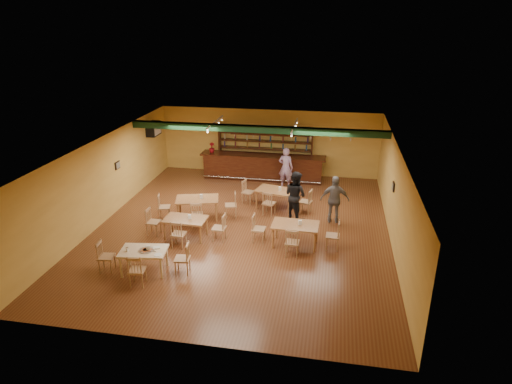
% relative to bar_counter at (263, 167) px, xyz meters
% --- Properties ---
extents(floor, '(12.00, 12.00, 0.00)m').
position_rel_bar_counter_xyz_m(floor, '(0.13, -5.15, -0.56)').
color(floor, brown).
rests_on(floor, ground).
extents(ceiling_beam, '(10.00, 0.30, 0.25)m').
position_rel_bar_counter_xyz_m(ceiling_beam, '(0.13, -2.35, 2.31)').
color(ceiling_beam, black).
rests_on(ceiling_beam, ceiling).
extents(track_rail_left, '(0.05, 2.50, 0.05)m').
position_rel_bar_counter_xyz_m(track_rail_left, '(-1.67, -1.75, 2.38)').
color(track_rail_left, silver).
rests_on(track_rail_left, ceiling).
extents(track_rail_right, '(0.05, 2.50, 0.05)m').
position_rel_bar_counter_xyz_m(track_rail_right, '(1.53, -1.75, 2.38)').
color(track_rail_right, silver).
rests_on(track_rail_right, ceiling).
extents(ac_unit, '(0.34, 0.70, 0.48)m').
position_rel_bar_counter_xyz_m(ac_unit, '(-4.67, -0.95, 1.79)').
color(ac_unit, silver).
rests_on(ac_unit, wall_left).
extents(picture_left, '(0.04, 0.34, 0.28)m').
position_rel_bar_counter_xyz_m(picture_left, '(-4.84, -4.15, 1.14)').
color(picture_left, black).
rests_on(picture_left, wall_left).
extents(picture_right, '(0.04, 0.34, 0.28)m').
position_rel_bar_counter_xyz_m(picture_right, '(5.10, -4.65, 1.14)').
color(picture_right, black).
rests_on(picture_right, wall_right).
extents(bar_counter, '(5.60, 0.85, 1.13)m').
position_rel_bar_counter_xyz_m(bar_counter, '(0.00, 0.00, 0.00)').
color(bar_counter, '#33100A').
rests_on(bar_counter, ground).
extents(back_bar_hutch, '(4.33, 0.40, 2.28)m').
position_rel_bar_counter_xyz_m(back_bar_hutch, '(0.00, 0.63, 0.57)').
color(back_bar_hutch, '#33100A').
rests_on(back_bar_hutch, ground).
extents(poinsettia, '(0.32, 0.32, 0.45)m').
position_rel_bar_counter_xyz_m(poinsettia, '(-2.35, 0.00, 0.79)').
color(poinsettia, maroon).
rests_on(poinsettia, bar_counter).
extents(dining_table_a, '(1.70, 1.26, 0.76)m').
position_rel_bar_counter_xyz_m(dining_table_a, '(-1.65, -4.58, -0.19)').
color(dining_table_a, '#905D33').
rests_on(dining_table_a, ground).
extents(dining_table_b, '(1.65, 1.23, 0.74)m').
position_rel_bar_counter_xyz_m(dining_table_b, '(1.04, -3.16, -0.19)').
color(dining_table_b, '#905D33').
rests_on(dining_table_b, ground).
extents(dining_table_c, '(1.41, 0.87, 0.69)m').
position_rel_bar_counter_xyz_m(dining_table_c, '(-1.57, -6.16, -0.22)').
color(dining_table_c, '#905D33').
rests_on(dining_table_c, ground).
extents(dining_table_d, '(1.51, 0.93, 0.74)m').
position_rel_bar_counter_xyz_m(dining_table_d, '(2.05, -6.06, -0.20)').
color(dining_table_d, '#905D33').
rests_on(dining_table_d, ground).
extents(near_table, '(1.40, 1.00, 0.70)m').
position_rel_bar_counter_xyz_m(near_table, '(-2.05, -8.44, -0.22)').
color(near_table, '#D3B38E').
rests_on(near_table, ground).
extents(pizza_tray, '(0.50, 0.50, 0.01)m').
position_rel_bar_counter_xyz_m(pizza_tray, '(-1.96, -8.44, 0.14)').
color(pizza_tray, silver).
rests_on(pizza_tray, near_table).
extents(parmesan_shaker, '(0.08, 0.08, 0.11)m').
position_rel_bar_counter_xyz_m(parmesan_shaker, '(-2.47, -8.58, 0.19)').
color(parmesan_shaker, '#EAE5C6').
rests_on(parmesan_shaker, near_table).
extents(napkin_stack, '(0.24, 0.22, 0.03)m').
position_rel_bar_counter_xyz_m(napkin_stack, '(-1.73, -8.25, 0.15)').
color(napkin_stack, white).
rests_on(napkin_stack, near_table).
extents(pizza_server, '(0.32, 0.23, 0.00)m').
position_rel_bar_counter_xyz_m(pizza_server, '(-1.82, -8.39, 0.15)').
color(pizza_server, silver).
rests_on(pizza_server, pizza_tray).
extents(side_plate, '(0.25, 0.25, 0.01)m').
position_rel_bar_counter_xyz_m(side_plate, '(-1.54, -8.62, 0.14)').
color(side_plate, white).
rests_on(side_plate, near_table).
extents(patron_bar, '(0.70, 0.52, 1.75)m').
position_rel_bar_counter_xyz_m(patron_bar, '(1.13, -0.83, 0.31)').
color(patron_bar, '#9353B4').
rests_on(patron_bar, ground).
extents(patron_right_a, '(1.10, 1.07, 1.79)m').
position_rel_bar_counter_xyz_m(patron_right_a, '(1.84, -3.96, 0.33)').
color(patron_right_a, black).
rests_on(patron_right_a, ground).
extents(patron_right_b, '(1.02, 0.45, 1.72)m').
position_rel_bar_counter_xyz_m(patron_right_b, '(3.25, -4.06, 0.30)').
color(patron_right_b, gray).
rests_on(patron_right_b, ground).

